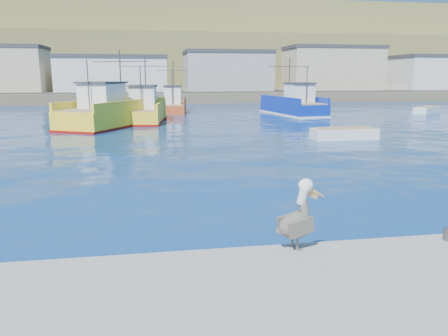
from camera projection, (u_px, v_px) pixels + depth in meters
name	position (u px, v px, depth m)	size (l,w,h in m)	color
ground	(283.00, 221.00, 13.32)	(260.00, 260.00, 0.00)	#061850
dock_bollards	(353.00, 240.00, 10.01)	(36.20, 0.20, 0.30)	#4C4C4C
far_shore	(163.00, 58.00, 116.79)	(200.00, 81.00, 24.00)	brown
trawler_yellow_a	(113.00, 113.00, 38.52)	(9.48, 12.86, 6.65)	yellow
trawler_yellow_b	(145.00, 112.00, 41.87)	(4.55, 9.91, 6.30)	yellow
trawler_blue	(294.00, 106.00, 49.56)	(5.26, 10.92, 6.41)	#09279B
boat_orange	(174.00, 104.00, 52.21)	(3.88, 7.67, 5.96)	#BF4821
skiff_mid	(344.00, 135.00, 30.40)	(4.54, 1.65, 0.98)	silver
skiff_far	(427.00, 110.00, 51.59)	(4.51, 3.81, 0.96)	silver
pelican	(298.00, 219.00, 9.80)	(1.29, 0.76, 1.61)	#595451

